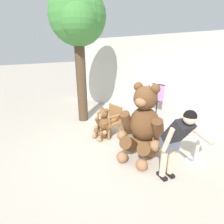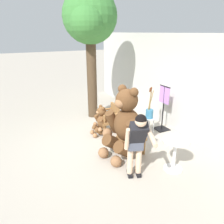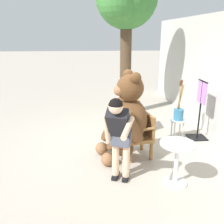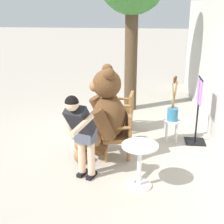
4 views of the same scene
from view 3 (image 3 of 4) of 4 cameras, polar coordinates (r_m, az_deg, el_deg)
name	(u,v)px [view 3 (image 3 of 4)]	position (r m, az deg, el deg)	size (l,w,h in m)	color
ground_plane	(114,143)	(5.64, 0.50, -7.09)	(60.00, 60.00, 0.00)	#B2A899
wooden_chair_left	(130,114)	(6.12, 4.16, -0.49)	(0.59, 0.55, 0.86)	olive
wooden_chair_right	(140,134)	(4.95, 6.42, -5.05)	(0.65, 0.62, 0.86)	olive
teddy_bear_large	(127,117)	(4.74, 3.43, -1.12)	(1.06, 1.06, 1.71)	brown
teddy_bear_small	(118,116)	(6.10, 1.46, -0.81)	(0.53, 0.51, 0.88)	brown
person_visitor	(119,132)	(3.86, 1.67, -4.65)	(0.88, 0.49, 1.49)	black
white_stool	(178,124)	(5.94, 14.77, -2.71)	(0.34, 0.34, 0.46)	silver
brush_bucket	(179,112)	(5.85, 14.99, 0.07)	(0.22, 0.22, 0.92)	teal
round_side_table	(177,159)	(4.17, 14.55, -10.28)	(0.56, 0.56, 0.72)	white
patio_tree	(125,1)	(7.29, 3.08, 23.92)	(1.77, 1.69, 4.12)	#473523
clothing_display_stand	(200,109)	(6.01, 19.51, 0.74)	(0.44, 0.40, 1.36)	black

